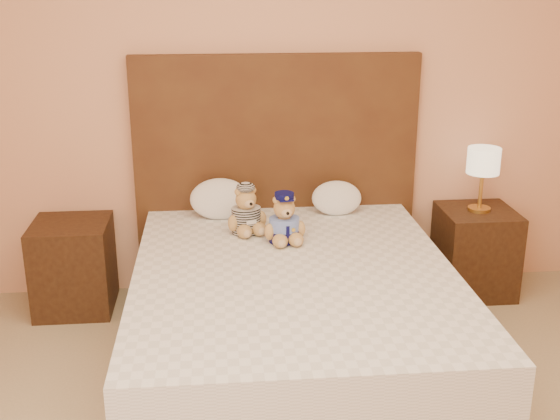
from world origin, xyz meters
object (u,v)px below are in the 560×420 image
object	(u,v)px
bed	(294,318)
nightstand_right	(475,251)
lamp	(483,164)
pillow_left	(220,197)
pillow_right	(337,196)
teddy_prisoner	(246,210)
teddy_police	(284,218)
nightstand_left	(74,266)

from	to	relation	value
bed	nightstand_right	distance (m)	1.48
nightstand_right	lamp	bearing A→B (deg)	180.00
bed	nightstand_right	size ratio (longest dim) A/B	3.64
nightstand_right	lamp	distance (m)	0.57
pillow_left	pillow_right	size ratio (longest dim) A/B	1.17
teddy_prisoner	teddy_police	bearing A→B (deg)	-60.20
teddy_police	lamp	bearing A→B (deg)	9.23
lamp	teddy_police	bearing A→B (deg)	-161.55
teddy_police	teddy_prisoner	xyz separation A→B (m)	(-0.20, 0.17, -0.00)
pillow_left	pillow_right	xyz separation A→B (m)	(0.71, 0.00, -0.02)
nightstand_left	teddy_prisoner	distance (m)	1.14
bed	pillow_left	size ratio (longest dim) A/B	5.58
nightstand_right	pillow_right	world-z (taller)	pillow_right
nightstand_left	teddy_prisoner	bearing A→B (deg)	-13.73
pillow_right	teddy_prisoner	bearing A→B (deg)	-153.50
teddy_prisoner	pillow_right	world-z (taller)	teddy_prisoner
nightstand_left	pillow_right	distance (m)	1.65
nightstand_right	teddy_police	size ratio (longest dim) A/B	1.97
lamp	pillow_right	xyz separation A→B (m)	(-0.90, 0.03, -0.19)
nightstand_right	teddy_police	world-z (taller)	teddy_police
nightstand_right	teddy_prisoner	world-z (taller)	teddy_prisoner
bed	lamp	size ratio (longest dim) A/B	5.00
nightstand_left	teddy_police	size ratio (longest dim) A/B	1.97
nightstand_left	pillow_right	xyz separation A→B (m)	(1.60, 0.03, 0.38)
teddy_police	teddy_prisoner	bearing A→B (deg)	130.66
lamp	pillow_left	world-z (taller)	lamp
nightstand_left	nightstand_right	world-z (taller)	same
teddy_police	nightstand_left	bearing A→B (deg)	151.95
nightstand_left	teddy_police	distance (m)	1.37
bed	pillow_right	distance (m)	0.98
nightstand_right	lamp	size ratio (longest dim) A/B	1.38
bed	nightstand_left	distance (m)	1.48
nightstand_right	pillow_left	size ratio (longest dim) A/B	1.53
nightstand_left	pillow_left	bearing A→B (deg)	1.93
lamp	nightstand_right	bearing A→B (deg)	0.00
nightstand_left	pillow_right	bearing A→B (deg)	1.07
bed	pillow_left	distance (m)	0.99
teddy_prisoner	pillow_right	xyz separation A→B (m)	(0.57, 0.28, -0.03)
lamp	pillow_left	bearing A→B (deg)	178.93
teddy_prisoner	pillow_left	size ratio (longest dim) A/B	0.76
lamp	teddy_prisoner	size ratio (longest dim) A/B	1.46
nightstand_left	pillow_right	world-z (taller)	pillow_right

